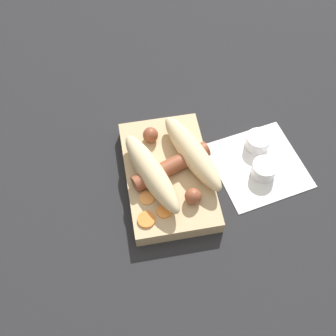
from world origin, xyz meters
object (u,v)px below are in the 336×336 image
at_px(bread_roll, 172,163).
at_px(condiment_cup_far, 257,142).
at_px(food_tray, 168,175).
at_px(condiment_cup_near, 264,170).
at_px(sausage, 171,164).

height_order(bread_roll, condiment_cup_far, bread_roll).
relative_size(food_tray, condiment_cup_far, 5.22).
bearing_deg(condiment_cup_near, sausage, -97.43).
bearing_deg(food_tray, bread_roll, 100.58).
bearing_deg(bread_roll, sausage, -147.64).
xyz_separation_m(food_tray, bread_roll, (-0.00, 0.01, 0.04)).
xyz_separation_m(condiment_cup_near, condiment_cup_far, (-0.06, 0.01, 0.00)).
distance_m(sausage, condiment_cup_near, 0.17).
bearing_deg(sausage, condiment_cup_near, 82.57).
bearing_deg(sausage, bread_roll, 32.36).
bearing_deg(food_tray, sausage, 126.62).
xyz_separation_m(bread_roll, condiment_cup_far, (-0.04, 0.17, -0.04)).
relative_size(bread_roll, condiment_cup_far, 4.56).
xyz_separation_m(food_tray, condiment_cup_far, (-0.04, 0.18, -0.00)).
height_order(food_tray, bread_roll, bread_roll).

